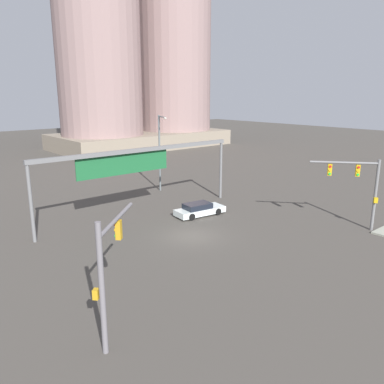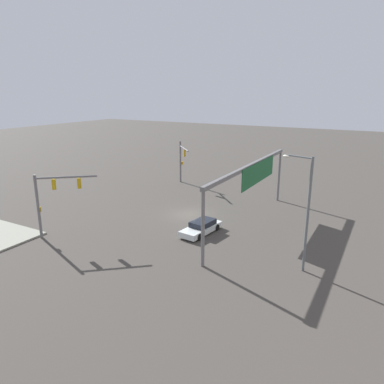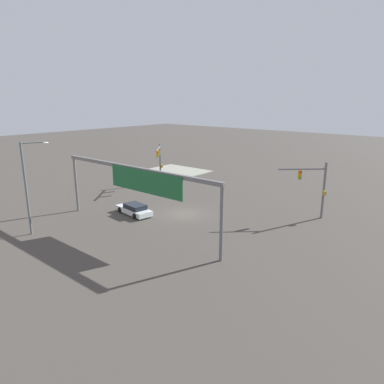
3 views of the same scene
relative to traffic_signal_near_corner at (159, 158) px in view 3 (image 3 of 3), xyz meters
name	(u,v)px [view 3 (image 3 of 3)]	position (x,y,z in m)	size (l,w,h in m)	color
ground_plane	(184,214)	(-11.48, 7.75, -4.07)	(207.83, 207.83, 0.00)	#44403A
sidewalk_corner	(169,173)	(5.08, -7.22, -4.00)	(10.26, 11.78, 0.15)	gray
traffic_signal_near_corner	(159,158)	(0.00, 0.00, 0.00)	(3.65, 4.54, 5.95)	slate
traffic_signal_opposite_side	(315,183)	(-23.06, -0.03, -0.22)	(4.09, 3.60, 6.06)	slate
streetlamp_curved_arm	(28,182)	(-4.58, 21.39, 0.96)	(0.94, 2.41, 8.74)	slate
overhead_sign_gantry	(137,179)	(-11.99, 14.74, 1.21)	(20.44, 0.43, 6.37)	slate
sedan_car_approaching	(134,209)	(-7.44, 11.43, -3.50)	(4.96, 2.38, 1.21)	silver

